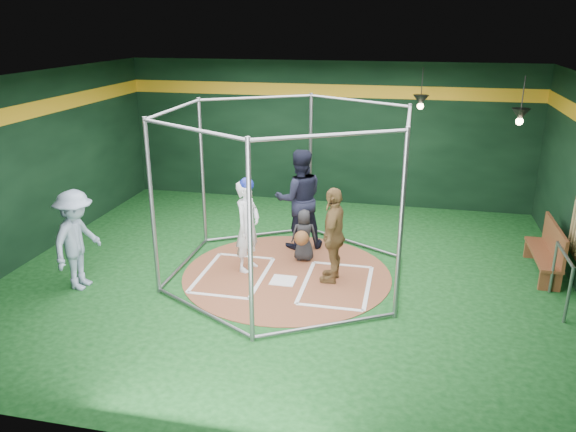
% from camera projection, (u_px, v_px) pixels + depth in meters
% --- Properties ---
extents(room_shell, '(10.10, 9.10, 3.53)m').
position_uv_depth(room_shell, '(287.00, 182.00, 9.71)').
color(room_shell, '#0D3A13').
rests_on(room_shell, ground).
extents(clay_disc, '(3.80, 3.80, 0.01)m').
position_uv_depth(clay_disc, '(287.00, 274.00, 10.28)').
color(clay_disc, brown).
rests_on(clay_disc, ground).
extents(home_plate, '(0.43, 0.43, 0.01)m').
position_uv_depth(home_plate, '(283.00, 280.00, 10.00)').
color(home_plate, white).
rests_on(home_plate, clay_disc).
extents(batter_box_left, '(1.17, 1.77, 0.01)m').
position_uv_depth(batter_box_left, '(233.00, 274.00, 10.24)').
color(batter_box_left, white).
rests_on(batter_box_left, clay_disc).
extents(batter_box_right, '(1.17, 1.77, 0.01)m').
position_uv_depth(batter_box_right, '(336.00, 284.00, 9.85)').
color(batter_box_right, white).
rests_on(batter_box_right, clay_disc).
extents(batting_cage, '(4.05, 4.67, 3.00)m').
position_uv_depth(batting_cage, '(287.00, 196.00, 9.78)').
color(batting_cage, gray).
rests_on(batting_cage, ground).
extents(pendant_lamp_near, '(0.34, 0.34, 0.90)m').
position_uv_depth(pendant_lamp_near, '(421.00, 101.00, 12.24)').
color(pendant_lamp_near, black).
rests_on(pendant_lamp_near, room_shell).
extents(pendant_lamp_far, '(0.34, 0.34, 0.90)m').
position_uv_depth(pendant_lamp_far, '(520.00, 115.00, 10.40)').
color(pendant_lamp_far, black).
rests_on(pendant_lamp_far, room_shell).
extents(batter_figure, '(0.54, 0.70, 1.76)m').
position_uv_depth(batter_figure, '(247.00, 225.00, 10.20)').
color(batter_figure, white).
rests_on(batter_figure, clay_disc).
extents(visitor_leopard, '(0.49, 1.03, 1.72)m').
position_uv_depth(visitor_leopard, '(334.00, 235.00, 9.76)').
color(visitor_leopard, '#9D7843').
rests_on(visitor_leopard, clay_disc).
extents(catcher_figure, '(0.55, 0.60, 1.01)m').
position_uv_depth(catcher_figure, '(304.00, 235.00, 10.70)').
color(catcher_figure, black).
rests_on(catcher_figure, clay_disc).
extents(umpire, '(1.19, 1.06, 2.02)m').
position_uv_depth(umpire, '(299.00, 199.00, 11.20)').
color(umpire, black).
rests_on(umpire, clay_disc).
extents(bystander_blue, '(0.71, 1.17, 1.75)m').
position_uv_depth(bystander_blue, '(77.00, 240.00, 9.52)').
color(bystander_blue, '#8CA0BA').
rests_on(bystander_blue, ground).
extents(dugout_bench, '(0.38, 1.62, 0.94)m').
position_uv_depth(dugout_bench, '(548.00, 249.00, 10.16)').
color(dugout_bench, brown).
rests_on(dugout_bench, ground).
extents(steel_railing, '(0.05, 1.09, 0.94)m').
position_uv_depth(steel_railing, '(562.00, 271.00, 8.92)').
color(steel_railing, gray).
rests_on(steel_railing, ground).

